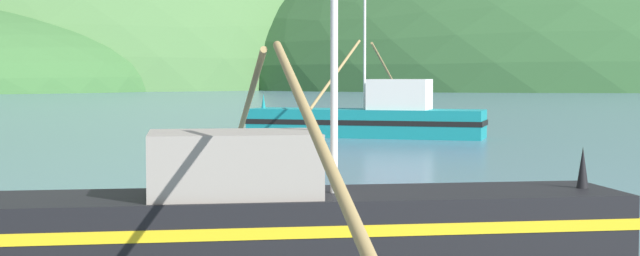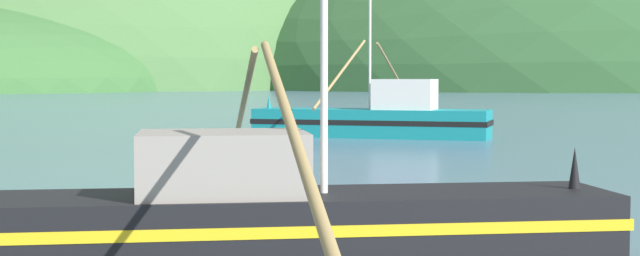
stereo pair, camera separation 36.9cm
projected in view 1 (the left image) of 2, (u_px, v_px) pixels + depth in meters
name	position (u px, v px, depth m)	size (l,w,h in m)	color
hill_mid_right	(11.00, 88.00, 238.40)	(188.51, 150.81, 101.10)	#47703D
hill_far_left	(580.00, 88.00, 241.45)	(197.40, 157.92, 80.04)	#2D562D
fishing_boat_teal	(371.00, 118.00, 43.46)	(11.14, 16.19, 7.46)	#147F84
fishing_boat_black	(265.00, 214.00, 14.58)	(11.62, 16.98, 5.14)	black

